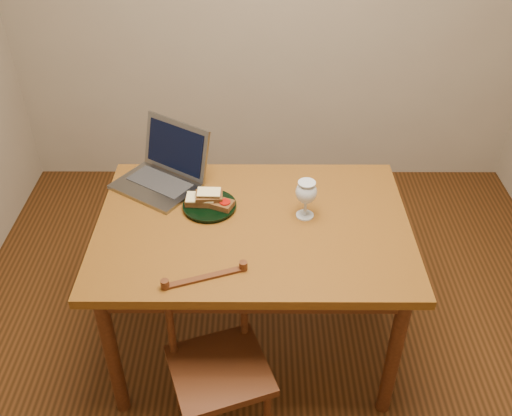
{
  "coord_description": "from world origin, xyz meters",
  "views": [
    {
      "loc": [
        -0.08,
        -1.77,
        2.21
      ],
      "look_at": [
        -0.09,
        0.11,
        0.8
      ],
      "focal_mm": 40.0,
      "sensor_mm": 36.0,
      "label": 1
    }
  ],
  "objects_px": {
    "table": "(253,239)",
    "milk_glass": "(306,199)",
    "chair": "(218,358)",
    "plate": "(210,206)",
    "laptop": "(165,168)"
  },
  "relations": [
    {
      "from": "table",
      "to": "milk_glass",
      "type": "xyz_separation_m",
      "value": [
        0.22,
        0.05,
        0.17
      ]
    },
    {
      "from": "table",
      "to": "chair",
      "type": "bearing_deg",
      "value": -106.97
    },
    {
      "from": "table",
      "to": "chair",
      "type": "height_order",
      "value": "chair"
    },
    {
      "from": "plate",
      "to": "milk_glass",
      "type": "xyz_separation_m",
      "value": [
        0.4,
        -0.05,
        0.08
      ]
    },
    {
      "from": "plate",
      "to": "laptop",
      "type": "distance_m",
      "value": 0.31
    },
    {
      "from": "chair",
      "to": "milk_glass",
      "type": "relative_size",
      "value": 2.67
    },
    {
      "from": "laptop",
      "to": "chair",
      "type": "bearing_deg",
      "value": -36.73
    },
    {
      "from": "plate",
      "to": "laptop",
      "type": "bearing_deg",
      "value": 135.17
    },
    {
      "from": "plate",
      "to": "table",
      "type": "bearing_deg",
      "value": -28.25
    },
    {
      "from": "table",
      "to": "plate",
      "type": "xyz_separation_m",
      "value": [
        -0.19,
        0.1,
        0.1
      ]
    },
    {
      "from": "table",
      "to": "chair",
      "type": "distance_m",
      "value": 0.52
    },
    {
      "from": "table",
      "to": "milk_glass",
      "type": "bearing_deg",
      "value": 12.54
    },
    {
      "from": "chair",
      "to": "plate",
      "type": "distance_m",
      "value": 0.64
    },
    {
      "from": "chair",
      "to": "laptop",
      "type": "bearing_deg",
      "value": 89.95
    },
    {
      "from": "milk_glass",
      "to": "chair",
      "type": "bearing_deg",
      "value": -125.66
    }
  ]
}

